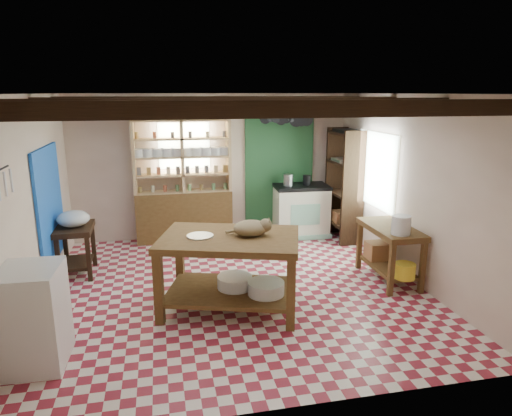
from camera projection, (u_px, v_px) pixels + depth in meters
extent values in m
cube|color=maroon|center=(236.00, 289.00, 6.26)|extent=(5.00, 5.00, 0.02)
cube|color=#4A4B4F|center=(234.00, 94.00, 5.62)|extent=(5.00, 5.00, 0.02)
cube|color=beige|center=(213.00, 167.00, 8.31)|extent=(5.00, 0.04, 2.60)
cube|color=beige|center=(288.00, 266.00, 3.57)|extent=(5.00, 0.04, 2.60)
cube|color=beige|center=(29.00, 206.00, 5.43)|extent=(0.04, 5.00, 2.60)
cube|color=beige|center=(409.00, 188.00, 6.45)|extent=(0.04, 5.00, 2.60)
cube|color=black|center=(234.00, 104.00, 5.65)|extent=(5.00, 3.80, 0.15)
cube|color=blue|center=(50.00, 205.00, 6.34)|extent=(0.04, 1.40, 1.60)
cube|color=#1F4F29|center=(279.00, 167.00, 8.55)|extent=(1.30, 0.04, 2.30)
cube|color=beige|center=(184.00, 146.00, 8.09)|extent=(0.90, 0.02, 0.80)
cube|color=beige|center=(376.00, 170.00, 7.37)|extent=(0.02, 1.30, 1.20)
cube|color=black|center=(286.00, 118.00, 7.92)|extent=(0.86, 0.12, 0.36)
cube|color=tan|center=(183.00, 181.00, 8.07)|extent=(1.70, 0.34, 2.20)
cube|color=black|center=(344.00, 185.00, 8.18)|extent=(0.40, 0.86, 2.00)
cube|color=brown|center=(230.00, 272.00, 5.60)|extent=(1.90, 1.54, 0.94)
cube|color=#ECEACD|center=(301.00, 210.00, 8.50)|extent=(1.01, 0.71, 0.96)
cube|color=black|center=(77.00, 250.00, 6.68)|extent=(0.52, 0.74, 0.74)
cube|color=silver|center=(34.00, 317.00, 4.43)|extent=(0.58, 0.68, 1.00)
cube|color=brown|center=(389.00, 253.00, 6.47)|extent=(0.56, 1.12, 0.80)
ellipsoid|color=#917B54|center=(251.00, 228.00, 5.49)|extent=(0.46, 0.37, 0.19)
cylinder|color=#B2B3BB|center=(200.00, 236.00, 5.47)|extent=(0.40, 0.40, 0.02)
cylinder|color=silver|center=(235.00, 282.00, 5.68)|extent=(0.55, 0.55, 0.15)
cylinder|color=silver|center=(266.00, 288.00, 5.50)|extent=(0.56, 0.56, 0.16)
cylinder|color=#B2B3BB|center=(288.00, 180.00, 8.32)|extent=(0.19, 0.19, 0.20)
cylinder|color=black|center=(307.00, 180.00, 8.38)|extent=(0.15, 0.15, 0.18)
ellipsoid|color=silver|center=(73.00, 219.00, 6.56)|extent=(0.47, 0.47, 0.23)
cylinder|color=silver|center=(401.00, 225.00, 6.00)|extent=(0.25, 0.25, 0.25)
cube|color=#A16D40|center=(379.00, 250.00, 6.77)|extent=(0.36, 0.29, 0.25)
cylinder|color=yellow|center=(405.00, 271.00, 6.06)|extent=(0.28, 0.28, 0.20)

